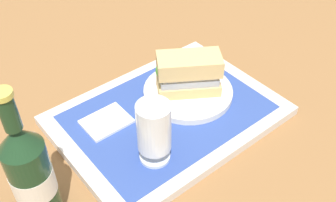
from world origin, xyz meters
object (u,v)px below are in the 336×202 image
object	(u,v)px
plate	(188,92)
beer_bottle	(31,175)
sandwich	(187,73)
beer_glass	(154,131)

from	to	relation	value
plate	beer_bottle	xyz separation A→B (m)	(0.37, 0.06, 0.08)
plate	sandwich	bearing A→B (deg)	-32.82
sandwich	plate	bearing A→B (deg)	180.00
beer_glass	beer_bottle	xyz separation A→B (m)	(0.21, -0.03, 0.01)
sandwich	beer_glass	xyz separation A→B (m)	(0.16, 0.10, 0.01)
plate	beer_glass	distance (m)	0.20
sandwich	beer_bottle	bearing A→B (deg)	42.98
beer_bottle	beer_glass	bearing A→B (deg)	171.40
beer_bottle	sandwich	bearing A→B (deg)	-169.84
beer_glass	plate	bearing A→B (deg)	-149.78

